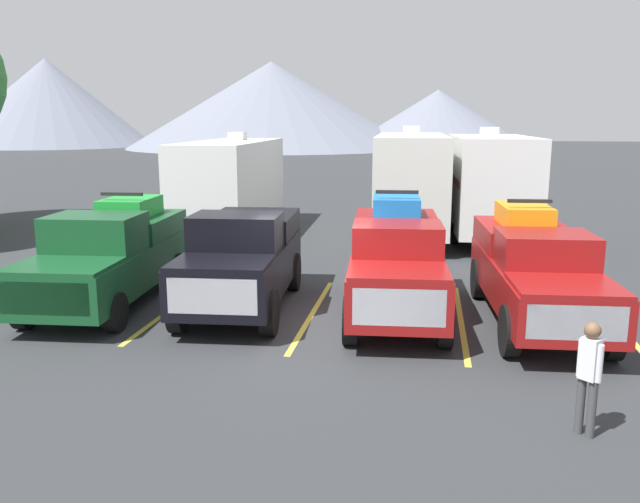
{
  "coord_description": "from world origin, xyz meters",
  "views": [
    {
      "loc": [
        2.41,
        -12.76,
        4.25
      ],
      "look_at": [
        0.0,
        1.96,
        1.2
      ],
      "focal_mm": 36.48,
      "sensor_mm": 36.0,
      "label": 1
    }
  ],
  "objects_px": {
    "camper_trailer_b": "(410,180)",
    "pickup_truck_b": "(243,257)",
    "pickup_truck_c": "(396,260)",
    "camper_trailer_c": "(490,182)",
    "camper_trailer_a": "(231,181)",
    "person_a": "(589,371)",
    "pickup_truck_a": "(111,253)",
    "pickup_truck_d": "(535,268)"
  },
  "relations": [
    {
      "from": "camper_trailer_b",
      "to": "pickup_truck_b",
      "type": "bearing_deg",
      "value": -109.78
    },
    {
      "from": "pickup_truck_b",
      "to": "pickup_truck_c",
      "type": "bearing_deg",
      "value": 0.42
    },
    {
      "from": "camper_trailer_c",
      "to": "camper_trailer_a",
      "type": "bearing_deg",
      "value": 179.16
    },
    {
      "from": "person_a",
      "to": "camper_trailer_a",
      "type": "bearing_deg",
      "value": 122.7
    },
    {
      "from": "pickup_truck_c",
      "to": "camper_trailer_b",
      "type": "relative_size",
      "value": 0.61
    },
    {
      "from": "pickup_truck_b",
      "to": "person_a",
      "type": "distance_m",
      "value": 8.18
    },
    {
      "from": "pickup_truck_a",
      "to": "pickup_truck_b",
      "type": "relative_size",
      "value": 1.1
    },
    {
      "from": "pickup_truck_c",
      "to": "person_a",
      "type": "distance_m",
      "value": 5.97
    },
    {
      "from": "camper_trailer_a",
      "to": "camper_trailer_b",
      "type": "height_order",
      "value": "camper_trailer_b"
    },
    {
      "from": "camper_trailer_b",
      "to": "camper_trailer_a",
      "type": "bearing_deg",
      "value": -178.61
    },
    {
      "from": "pickup_truck_a",
      "to": "camper_trailer_c",
      "type": "distance_m",
      "value": 13.36
    },
    {
      "from": "pickup_truck_b",
      "to": "camper_trailer_b",
      "type": "xyz_separation_m",
      "value": [
        3.48,
        9.69,
        0.93
      ]
    },
    {
      "from": "pickup_truck_a",
      "to": "pickup_truck_b",
      "type": "distance_m",
      "value": 3.21
    },
    {
      "from": "camper_trailer_b",
      "to": "person_a",
      "type": "relative_size",
      "value": 5.64
    },
    {
      "from": "pickup_truck_b",
      "to": "pickup_truck_d",
      "type": "height_order",
      "value": "pickup_truck_d"
    },
    {
      "from": "camper_trailer_c",
      "to": "person_a",
      "type": "bearing_deg",
      "value": -89.82
    },
    {
      "from": "pickup_truck_c",
      "to": "pickup_truck_d",
      "type": "bearing_deg",
      "value": 0.03
    },
    {
      "from": "pickup_truck_b",
      "to": "pickup_truck_d",
      "type": "bearing_deg",
      "value": 0.24
    },
    {
      "from": "pickup_truck_b",
      "to": "camper_trailer_c",
      "type": "xyz_separation_m",
      "value": [
        6.25,
        9.39,
        0.91
      ]
    },
    {
      "from": "pickup_truck_c",
      "to": "camper_trailer_c",
      "type": "height_order",
      "value": "camper_trailer_c"
    },
    {
      "from": "pickup_truck_d",
      "to": "person_a",
      "type": "distance_m",
      "value": 5.25
    },
    {
      "from": "pickup_truck_a",
      "to": "pickup_truck_d",
      "type": "xyz_separation_m",
      "value": [
        9.58,
        0.02,
        0.01
      ]
    },
    {
      "from": "pickup_truck_d",
      "to": "person_a",
      "type": "relative_size",
      "value": 3.69
    },
    {
      "from": "pickup_truck_a",
      "to": "pickup_truck_c",
      "type": "height_order",
      "value": "pickup_truck_c"
    },
    {
      "from": "camper_trailer_b",
      "to": "camper_trailer_c",
      "type": "height_order",
      "value": "camper_trailer_b"
    },
    {
      "from": "person_a",
      "to": "camper_trailer_b",
      "type": "bearing_deg",
      "value": 100.69
    },
    {
      "from": "pickup_truck_c",
      "to": "pickup_truck_d",
      "type": "relative_size",
      "value": 0.93
    },
    {
      "from": "pickup_truck_a",
      "to": "pickup_truck_d",
      "type": "height_order",
      "value": "pickup_truck_d"
    },
    {
      "from": "pickup_truck_d",
      "to": "camper_trailer_c",
      "type": "xyz_separation_m",
      "value": [
        -0.12,
        9.36,
        0.92
      ]
    },
    {
      "from": "pickup_truck_d",
      "to": "camper_trailer_b",
      "type": "bearing_deg",
      "value": 106.65
    },
    {
      "from": "pickup_truck_c",
      "to": "camper_trailer_a",
      "type": "height_order",
      "value": "camper_trailer_a"
    },
    {
      "from": "pickup_truck_c",
      "to": "person_a",
      "type": "height_order",
      "value": "pickup_truck_c"
    },
    {
      "from": "pickup_truck_c",
      "to": "camper_trailer_c",
      "type": "relative_size",
      "value": 0.72
    },
    {
      "from": "pickup_truck_a",
      "to": "camper_trailer_a",
      "type": "distance_m",
      "value": 9.56
    },
    {
      "from": "camper_trailer_a",
      "to": "camper_trailer_c",
      "type": "relative_size",
      "value": 1.18
    },
    {
      "from": "camper_trailer_a",
      "to": "camper_trailer_b",
      "type": "xyz_separation_m",
      "value": [
        6.65,
        0.16,
        0.13
      ]
    },
    {
      "from": "camper_trailer_c",
      "to": "pickup_truck_a",
      "type": "bearing_deg",
      "value": -135.23
    },
    {
      "from": "camper_trailer_b",
      "to": "person_a",
      "type": "bearing_deg",
      "value": -79.31
    },
    {
      "from": "camper_trailer_b",
      "to": "camper_trailer_c",
      "type": "distance_m",
      "value": 2.78
    },
    {
      "from": "pickup_truck_a",
      "to": "person_a",
      "type": "relative_size",
      "value": 3.67
    },
    {
      "from": "pickup_truck_b",
      "to": "pickup_truck_c",
      "type": "height_order",
      "value": "pickup_truck_c"
    },
    {
      "from": "pickup_truck_b",
      "to": "camper_trailer_c",
      "type": "height_order",
      "value": "camper_trailer_c"
    }
  ]
}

